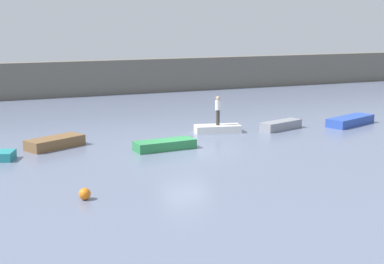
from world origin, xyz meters
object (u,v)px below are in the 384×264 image
at_px(rowboat_green, 165,145).
at_px(rowboat_white, 218,129).
at_px(rowboat_blue, 350,121).
at_px(mooring_buoy, 85,194).
at_px(person_white_shirt, 218,109).
at_px(rowboat_grey, 281,125).
at_px(rowboat_brown, 55,143).

height_order(rowboat_green, rowboat_white, rowboat_green).
distance_m(rowboat_white, rowboat_blue, 8.83).
xyz_separation_m(rowboat_green, mooring_buoy, (-5.55, -6.58, -0.02)).
relative_size(rowboat_blue, person_white_shirt, 2.18).
bearing_deg(person_white_shirt, rowboat_blue, -6.67).
bearing_deg(rowboat_grey, rowboat_white, 154.10).
relative_size(rowboat_white, rowboat_blue, 0.71).
height_order(rowboat_white, rowboat_blue, rowboat_blue).
height_order(rowboat_white, person_white_shirt, person_white_shirt).
relative_size(rowboat_brown, rowboat_grey, 1.06).
bearing_deg(rowboat_brown, mooring_buoy, -118.73).
relative_size(rowboat_grey, rowboat_blue, 0.76).
xyz_separation_m(rowboat_grey, person_white_shirt, (-3.94, 0.60, 1.15)).
xyz_separation_m(rowboat_brown, rowboat_blue, (18.28, -0.67, -0.01)).
height_order(rowboat_brown, person_white_shirt, person_white_shirt).
relative_size(rowboat_brown, mooring_buoy, 6.76).
bearing_deg(rowboat_brown, rowboat_white, -23.94).
bearing_deg(rowboat_white, mooring_buoy, -124.19).
distance_m(rowboat_white, person_white_shirt, 1.18).
bearing_deg(rowboat_white, rowboat_blue, 5.37).
distance_m(rowboat_green, mooring_buoy, 8.61).
bearing_deg(rowboat_brown, person_white_shirt, -23.94).
bearing_deg(rowboat_green, rowboat_white, 29.74).
distance_m(rowboat_brown, rowboat_green, 5.74).
bearing_deg(rowboat_white, rowboat_green, -134.17).
distance_m(rowboat_brown, rowboat_grey, 13.45).
distance_m(rowboat_brown, person_white_shirt, 9.58).
bearing_deg(rowboat_grey, rowboat_blue, -22.37).
bearing_deg(rowboat_blue, person_white_shirt, 152.54).
bearing_deg(rowboat_blue, rowboat_white, 152.54).
xyz_separation_m(rowboat_green, rowboat_blue, (13.15, 1.91, 0.02)).
height_order(rowboat_white, rowboat_grey, rowboat_grey).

